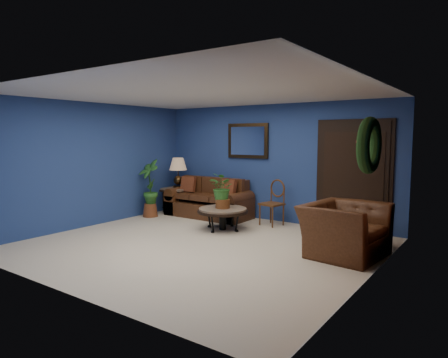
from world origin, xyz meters
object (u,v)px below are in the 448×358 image
Objects in this scene: end_table at (178,193)px; armchair at (344,230)px; side_chair at (274,199)px; sofa at (210,204)px; table_lamp at (178,169)px; coffee_table at (223,211)px.

armchair is (4.45, -1.21, -0.05)m from end_table.
end_table is at bearing 81.17° from armchair.
end_table is at bearing -166.48° from side_chair.
sofa is 2.83× the size of table_lamp.
sofa is 0.96m from end_table.
side_chair is (2.56, 0.07, 0.08)m from end_table.
coffee_table is 1.05× the size of side_chair.
table_lamp is (0.00, -0.00, 0.59)m from end_table.
side_chair is 0.77× the size of armchair.
armchair is at bearing -21.92° from side_chair.
side_chair reaches higher than armchair.
end_table is 0.59m from table_lamp.
sofa is 1.99× the size of coffee_table.
coffee_table is 1.15m from side_chair.
coffee_table is (1.00, -0.91, 0.08)m from sofa.
side_chair is at bearing 1.52° from table_lamp.
coffee_table is 2.13m from end_table.
side_chair is 2.29m from armchair.
table_lamp is at bearing 155.46° from coffee_table.
coffee_table is 2.24m from table_lamp.
end_table is 4.61m from armchair.
sofa reaches higher than coffee_table.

